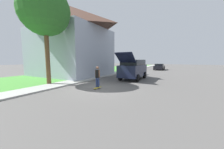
{
  "coord_description": "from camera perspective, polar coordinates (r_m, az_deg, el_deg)",
  "views": [
    {
      "loc": [
        5.38,
        -7.83,
        2.14
      ],
      "look_at": [
        0.34,
        1.44,
        0.9
      ],
      "focal_mm": 20.0,
      "sensor_mm": 36.0,
      "label": 1
    }
  ],
  "objects": [
    {
      "name": "ground_plane",
      "position": [
        9.74,
        -5.86,
        -6.03
      ],
      "size": [
        120.0,
        120.0,
        0.0
      ],
      "primitive_type": "plane",
      "color": "#54514F"
    },
    {
      "name": "skateboard",
      "position": [
        9.39,
        -6.51,
        -6.01
      ],
      "size": [
        0.22,
        0.83,
        0.1
      ],
      "color": "#A89323",
      "rests_on": "ground_plane"
    },
    {
      "name": "sidewalk",
      "position": [
        16.62,
        -4.45,
        -0.54
      ],
      "size": [
        1.8,
        80.0,
        0.1
      ],
      "color": "#9E9E99",
      "rests_on": "ground_plane"
    },
    {
      "name": "lawn",
      "position": [
        19.36,
        -15.45,
        0.23
      ],
      "size": [
        10.0,
        80.0,
        0.08
      ],
      "color": "#478E38",
      "rests_on": "ground_plane"
    },
    {
      "name": "skateboarder",
      "position": [
        9.47,
        -6.65,
        -0.73
      ],
      "size": [
        0.41,
        0.22,
        1.67
      ],
      "color": "navy",
      "rests_on": "ground_plane"
    },
    {
      "name": "house",
      "position": [
        18.69,
        -18.11,
        14.81
      ],
      "size": [
        10.08,
        8.8,
        9.22
      ],
      "color": "#99A3B2",
      "rests_on": "lawn"
    },
    {
      "name": "lawn_tree_near",
      "position": [
        12.63,
        -28.37,
        24.14
      ],
      "size": [
        4.01,
        4.01,
        8.05
      ],
      "color": "brown",
      "rests_on": "lawn"
    },
    {
      "name": "suv_parked",
      "position": [
        13.95,
        9.68,
        2.66
      ],
      "size": [
        2.09,
        5.14,
        2.84
      ],
      "color": "black",
      "rests_on": "ground_plane"
    },
    {
      "name": "car_down_street",
      "position": [
        28.96,
        20.85,
        3.31
      ],
      "size": [
        1.94,
        4.55,
        1.32
      ],
      "color": "black",
      "rests_on": "ground_plane"
    }
  ]
}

